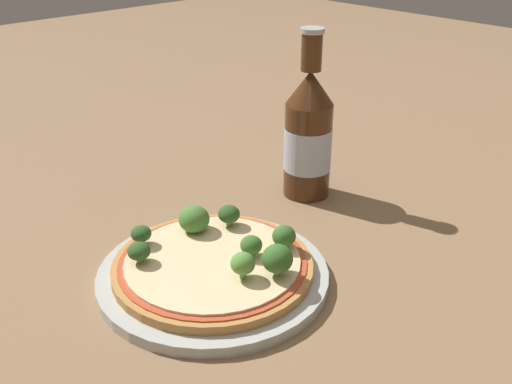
# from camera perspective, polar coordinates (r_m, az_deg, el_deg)

# --- Properties ---
(ground_plane) EXTENTS (3.00, 3.00, 0.00)m
(ground_plane) POSITION_cam_1_polar(r_m,az_deg,el_deg) (0.64, -4.08, -8.36)
(ground_plane) COLOR #846647
(plate) EXTENTS (0.24, 0.24, 0.01)m
(plate) POSITION_cam_1_polar(r_m,az_deg,el_deg) (0.63, -3.90, -8.04)
(plate) COLOR #B2B7B2
(plate) RESTS_ON ground_plane
(pizza) EXTENTS (0.21, 0.21, 0.01)m
(pizza) POSITION_cam_1_polar(r_m,az_deg,el_deg) (0.63, -4.13, -6.66)
(pizza) COLOR #B77F42
(pizza) RESTS_ON plate
(broccoli_floret_0) EXTENTS (0.03, 0.03, 0.03)m
(broccoli_floret_0) POSITION_cam_1_polar(r_m,az_deg,el_deg) (0.59, 2.05, -6.38)
(broccoli_floret_0) COLOR #6B8E51
(broccoli_floret_0) RESTS_ON pizza
(broccoli_floret_1) EXTENTS (0.03, 0.03, 0.03)m
(broccoli_floret_1) POSITION_cam_1_polar(r_m,az_deg,el_deg) (0.63, 2.69, -4.24)
(broccoli_floret_1) COLOR #6B8E51
(broccoli_floret_1) RESTS_ON pizza
(broccoli_floret_2) EXTENTS (0.03, 0.03, 0.03)m
(broccoli_floret_2) POSITION_cam_1_polar(r_m,az_deg,el_deg) (0.67, -5.92, -2.59)
(broccoli_floret_2) COLOR #6B8E51
(broccoli_floret_2) RESTS_ON pizza
(broccoli_floret_3) EXTENTS (0.02, 0.02, 0.02)m
(broccoli_floret_3) POSITION_cam_1_polar(r_m,az_deg,el_deg) (0.65, -10.89, -3.94)
(broccoli_floret_3) COLOR #6B8E51
(broccoli_floret_3) RESTS_ON pizza
(broccoli_floret_4) EXTENTS (0.02, 0.02, 0.03)m
(broccoli_floret_4) POSITION_cam_1_polar(r_m,az_deg,el_deg) (0.58, -1.01, -6.72)
(broccoli_floret_4) COLOR #6B8E51
(broccoli_floret_4) RESTS_ON pizza
(broccoli_floret_5) EXTENTS (0.02, 0.02, 0.02)m
(broccoli_floret_5) POSITION_cam_1_polar(r_m,az_deg,el_deg) (0.62, -0.46, -5.10)
(broccoli_floret_5) COLOR #6B8E51
(broccoli_floret_5) RESTS_ON pizza
(broccoli_floret_6) EXTENTS (0.02, 0.02, 0.02)m
(broccoli_floret_6) POSITION_cam_1_polar(r_m,az_deg,el_deg) (0.67, -2.59, -2.14)
(broccoli_floret_6) COLOR #6B8E51
(broccoli_floret_6) RESTS_ON pizza
(broccoli_floret_7) EXTENTS (0.02, 0.02, 0.02)m
(broccoli_floret_7) POSITION_cam_1_polar(r_m,az_deg,el_deg) (0.62, -11.08, -5.58)
(broccoli_floret_7) COLOR #6B8E51
(broccoli_floret_7) RESTS_ON pizza
(beer_bottle) EXTENTS (0.06, 0.06, 0.22)m
(beer_bottle) POSITION_cam_1_polar(r_m,az_deg,el_deg) (0.78, 5.00, 5.44)
(beer_bottle) COLOR #472814
(beer_bottle) RESTS_ON ground_plane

